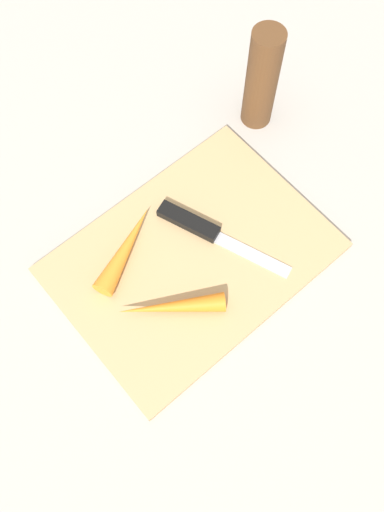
% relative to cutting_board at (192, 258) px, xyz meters
% --- Properties ---
extents(ground_plane, '(1.40, 1.40, 0.00)m').
position_rel_cutting_board_xyz_m(ground_plane, '(0.00, 0.00, -0.01)').
color(ground_plane, '#ADA8A0').
extents(cutting_board, '(0.36, 0.26, 0.01)m').
position_rel_cutting_board_xyz_m(cutting_board, '(0.00, 0.00, 0.00)').
color(cutting_board, tan).
rests_on(cutting_board, ground_plane).
extents(knife, '(0.09, 0.19, 0.01)m').
position_rel_cutting_board_xyz_m(knife, '(-0.03, -0.03, 0.01)').
color(knife, '#B7B7BC').
rests_on(knife, cutting_board).
extents(carrot_long, '(0.13, 0.10, 0.03)m').
position_rel_cutting_board_xyz_m(carrot_long, '(0.07, 0.04, 0.02)').
color(carrot_long, orange).
rests_on(carrot_long, cutting_board).
extents(carrot_short, '(0.13, 0.08, 0.03)m').
position_rel_cutting_board_xyz_m(carrot_short, '(0.06, -0.06, 0.02)').
color(carrot_short, orange).
rests_on(carrot_short, cutting_board).
extents(pepper_grinder, '(0.05, 0.05, 0.17)m').
position_rel_cutting_board_xyz_m(pepper_grinder, '(-0.23, -0.12, 0.08)').
color(pepper_grinder, brown).
rests_on(pepper_grinder, ground_plane).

